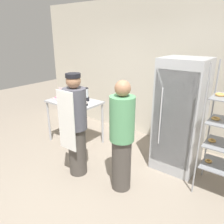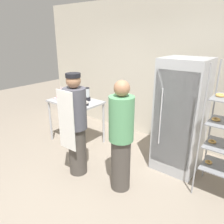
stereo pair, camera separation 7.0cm
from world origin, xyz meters
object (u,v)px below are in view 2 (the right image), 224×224
refrigerator (181,116)px  blender_pitcher (87,95)px  donut_box (62,98)px  binder_stack (79,103)px  person_baker (76,124)px  person_customer (121,137)px

refrigerator → blender_pitcher: refrigerator is taller
donut_box → binder_stack: donut_box is taller
refrigerator → person_baker: size_ratio=1.12×
donut_box → binder_stack: 0.54m
blender_pitcher → binder_stack: 0.35m
blender_pitcher → binder_stack: size_ratio=0.88×
refrigerator → blender_pitcher: 1.86m
person_customer → person_baker: bearing=-171.2°
person_baker → person_customer: bearing=8.8°
refrigerator → binder_stack: size_ratio=5.95×
donut_box → refrigerator: bearing=12.7°
binder_stack → person_baker: size_ratio=0.19×
refrigerator → person_baker: 1.67m
donut_box → person_baker: person_baker is taller
person_baker → person_customer: person_baker is taller
refrigerator → donut_box: (-2.28, -0.51, 0.02)m
donut_box → person_customer: bearing=-15.6°
refrigerator → blender_pitcher: size_ratio=6.78×
binder_stack → person_baker: (0.54, -0.60, -0.09)m
blender_pitcher → person_customer: (1.41, -0.81, -0.19)m
donut_box → person_baker: size_ratio=0.17×
person_customer → refrigerator: bearing=67.5°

